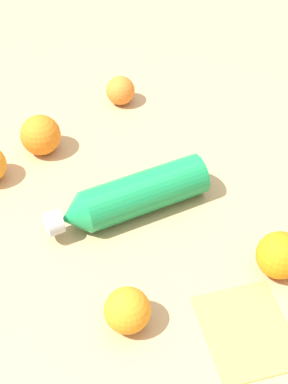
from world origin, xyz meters
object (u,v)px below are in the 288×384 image
Objects in this scene: orange_0 at (280,255)px; orange_1 at (127,310)px; orange_3 at (40,135)px; folded_napkin at (247,330)px; water_bottle at (131,196)px; orange_2 at (120,90)px.

orange_1 is at bearing -61.34° from orange_0.
orange_3 is 0.51× the size of folded_napkin.
water_bottle is 0.24m from orange_3.
orange_1 is 0.43m from orange_3.
water_bottle is 0.23m from orange_1.
orange_3 is (-0.25, -0.44, 0.00)m from orange_0.
orange_1 reaches higher than orange_2.
orange_0 is 1.22× the size of orange_2.
orange_0 is (0.10, 0.24, 0.00)m from water_bottle.
water_bottle is at bearing -174.55° from orange_1.
orange_0 is at bearing 124.75° from water_bottle.
orange_1 is 1.11× the size of orange_2.
orange_0 is 1.10× the size of orange_1.
water_bottle reaches higher than orange_2.
orange_0 is 0.13m from folded_napkin.
water_bottle is at bearing 10.94° from orange_2.
water_bottle reaches higher than orange_1.
orange_3 is (-0.14, -0.19, 0.00)m from water_bottle.
water_bottle is 1.81× the size of folded_napkin.
orange_1 is (0.23, 0.02, -0.00)m from water_bottle.
orange_1 is 0.55m from orange_2.
folded_napkin is at bearing 25.36° from orange_2.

